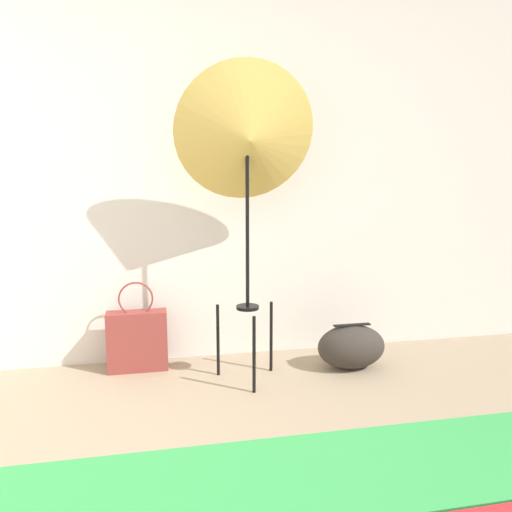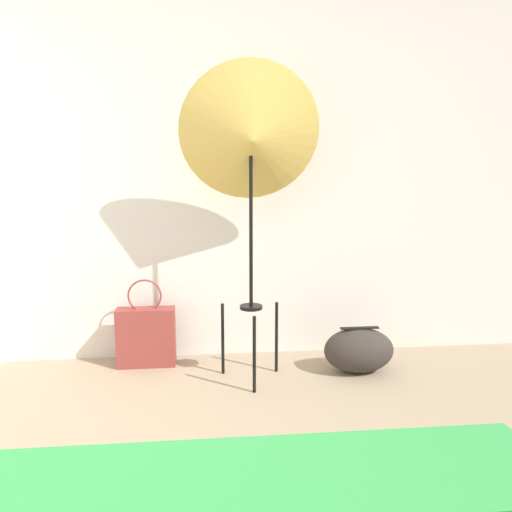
{
  "view_description": "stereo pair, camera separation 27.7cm",
  "coord_description": "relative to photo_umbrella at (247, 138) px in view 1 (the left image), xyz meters",
  "views": [
    {
      "loc": [
        -0.23,
        -1.15,
        1.27
      ],
      "look_at": [
        0.32,
        1.54,
        0.81
      ],
      "focal_mm": 35.0,
      "sensor_mm": 36.0,
      "label": 1
    },
    {
      "loc": [
        0.04,
        -1.19,
        1.27
      ],
      "look_at": [
        0.32,
        1.54,
        0.81
      ],
      "focal_mm": 35.0,
      "sensor_mm": 36.0,
      "label": 2
    }
  ],
  "objects": [
    {
      "name": "wall_back",
      "position": [
        -0.31,
        0.48,
        -0.17
      ],
      "size": [
        8.0,
        0.05,
        2.6
      ],
      "color": "silver",
      "rests_on": "ground_plane"
    },
    {
      "name": "photo_umbrella",
      "position": [
        0.0,
        0.0,
        0.0
      ],
      "size": [
        0.84,
        0.45,
        1.9
      ],
      "color": "black",
      "rests_on": "ground_plane"
    },
    {
      "name": "tote_bag",
      "position": [
        -0.67,
        0.29,
        -1.26
      ],
      "size": [
        0.38,
        0.13,
        0.59
      ],
      "color": "brown",
      "rests_on": "ground_plane"
    },
    {
      "name": "duffel_bag",
      "position": [
        0.7,
        0.04,
        -1.32
      ],
      "size": [
        0.45,
        0.29,
        0.3
      ],
      "color": "#332D28",
      "rests_on": "ground_plane"
    }
  ]
}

